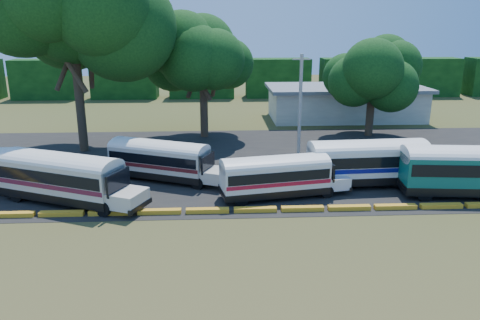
{
  "coord_description": "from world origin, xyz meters",
  "views": [
    {
      "loc": [
        2.11,
        -26.25,
        11.52
      ],
      "look_at": [
        3.8,
        6.0,
        1.95
      ],
      "focal_mm": 35.0,
      "sensor_mm": 36.0,
      "label": 1
    }
  ],
  "objects_px": {
    "bus_white_red": "(278,174)",
    "bus_teal": "(472,168)",
    "tree_west": "(71,11)",
    "bus_cream_west": "(64,175)"
  },
  "relations": [
    {
      "from": "bus_white_red",
      "to": "bus_teal",
      "type": "height_order",
      "value": "bus_teal"
    },
    {
      "from": "tree_west",
      "to": "bus_white_red",
      "type": "bearing_deg",
      "value": -38.33
    },
    {
      "from": "bus_teal",
      "to": "bus_cream_west",
      "type": "bearing_deg",
      "value": -174.62
    },
    {
      "from": "tree_west",
      "to": "bus_teal",
      "type": "bearing_deg",
      "value": -24.39
    },
    {
      "from": "bus_white_red",
      "to": "tree_west",
      "type": "height_order",
      "value": "tree_west"
    },
    {
      "from": "bus_cream_west",
      "to": "bus_teal",
      "type": "bearing_deg",
      "value": 23.34
    },
    {
      "from": "bus_white_red",
      "to": "tree_west",
      "type": "xyz_separation_m",
      "value": [
        -16.38,
        12.95,
        10.77
      ]
    },
    {
      "from": "bus_cream_west",
      "to": "tree_west",
      "type": "distance_m",
      "value": 17.01
    },
    {
      "from": "bus_white_red",
      "to": "bus_teal",
      "type": "distance_m",
      "value": 13.19
    },
    {
      "from": "bus_white_red",
      "to": "bus_teal",
      "type": "bearing_deg",
      "value": -12.64
    }
  ]
}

